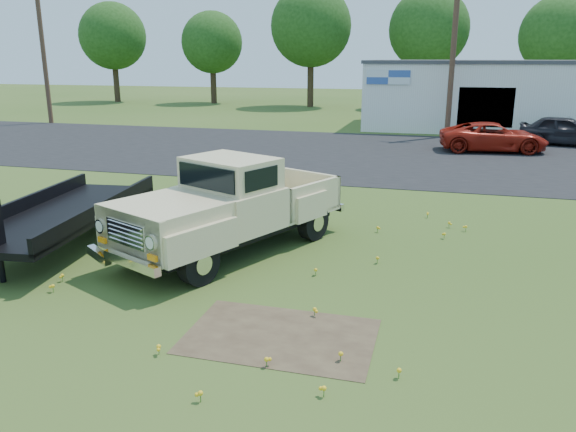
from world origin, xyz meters
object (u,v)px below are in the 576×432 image
object	(u,v)px
dark_sedan	(565,131)
red_pickup	(493,137)
flatbed_trailer	(63,209)
vintage_pickup_truck	(232,205)

from	to	relation	value
dark_sedan	red_pickup	bearing A→B (deg)	142.04
flatbed_trailer	dark_sedan	bearing A→B (deg)	47.91
flatbed_trailer	dark_sedan	xyz separation A→B (m)	(14.43, 20.21, -0.13)
red_pickup	dark_sedan	xyz separation A→B (m)	(3.62, 3.03, 0.06)
vintage_pickup_truck	red_pickup	size ratio (longest dim) A/B	1.24
red_pickup	dark_sedan	world-z (taller)	dark_sedan
flatbed_trailer	red_pickup	size ratio (longest dim) A/B	1.30
red_pickup	dark_sedan	bearing A→B (deg)	-57.26
vintage_pickup_truck	dark_sedan	size ratio (longest dim) A/B	1.40
vintage_pickup_truck	red_pickup	xyz separation A→B (m)	(6.80, 16.60, -0.42)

